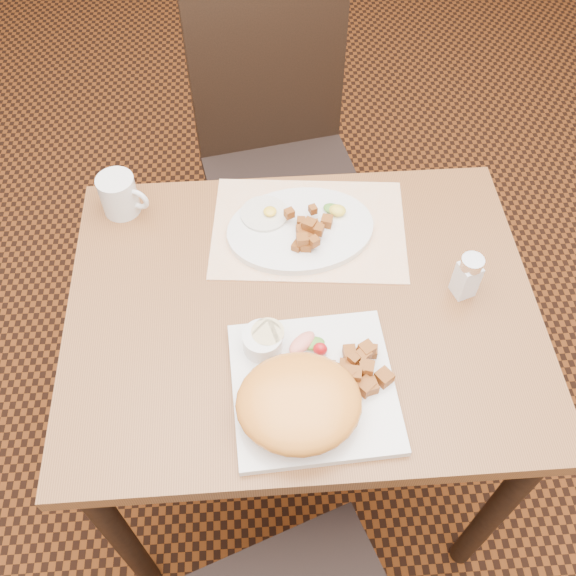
{
  "coord_description": "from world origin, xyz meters",
  "views": [
    {
      "loc": [
        -0.08,
        -0.69,
        1.76
      ],
      "look_at": [
        -0.03,
        -0.01,
        0.82
      ],
      "focal_mm": 40.0,
      "sensor_mm": 36.0,
      "label": 1
    }
  ],
  "objects_px": {
    "plate_square": "(313,387)",
    "coffee_mug": "(120,195)",
    "table": "(302,335)",
    "salt_shaker": "(467,276)",
    "chair_far": "(279,150)",
    "plate_oval": "(300,230)"
  },
  "relations": [
    {
      "from": "plate_square",
      "to": "coffee_mug",
      "type": "xyz_separation_m",
      "value": [
        -0.37,
        0.45,
        0.04
      ]
    },
    {
      "from": "table",
      "to": "salt_shaker",
      "type": "distance_m",
      "value": 0.35
    },
    {
      "from": "chair_far",
      "to": "salt_shaker",
      "type": "bearing_deg",
      "value": 105.26
    },
    {
      "from": "coffee_mug",
      "to": "plate_oval",
      "type": "bearing_deg",
      "value": -13.98
    },
    {
      "from": "chair_far",
      "to": "coffee_mug",
      "type": "height_order",
      "value": "chair_far"
    },
    {
      "from": "chair_far",
      "to": "plate_oval",
      "type": "height_order",
      "value": "chair_far"
    },
    {
      "from": "chair_far",
      "to": "plate_square",
      "type": "height_order",
      "value": "chair_far"
    },
    {
      "from": "chair_far",
      "to": "plate_square",
      "type": "bearing_deg",
      "value": 80.39
    },
    {
      "from": "salt_shaker",
      "to": "coffee_mug",
      "type": "height_order",
      "value": "salt_shaker"
    },
    {
      "from": "plate_oval",
      "to": "salt_shaker",
      "type": "height_order",
      "value": "salt_shaker"
    },
    {
      "from": "table",
      "to": "coffee_mug",
      "type": "distance_m",
      "value": 0.48
    },
    {
      "from": "chair_far",
      "to": "coffee_mug",
      "type": "distance_m",
      "value": 0.59
    },
    {
      "from": "plate_square",
      "to": "salt_shaker",
      "type": "bearing_deg",
      "value": 31.77
    },
    {
      "from": "plate_square",
      "to": "coffee_mug",
      "type": "height_order",
      "value": "coffee_mug"
    },
    {
      "from": "plate_oval",
      "to": "coffee_mug",
      "type": "bearing_deg",
      "value": 166.02
    },
    {
      "from": "table",
      "to": "plate_oval",
      "type": "bearing_deg",
      "value": 86.68
    },
    {
      "from": "table",
      "to": "chair_far",
      "type": "bearing_deg",
      "value": 90.66
    },
    {
      "from": "plate_square",
      "to": "coffee_mug",
      "type": "distance_m",
      "value": 0.58
    },
    {
      "from": "plate_square",
      "to": "chair_far",
      "type": "bearing_deg",
      "value": 90.8
    },
    {
      "from": "chair_far",
      "to": "coffee_mug",
      "type": "xyz_separation_m",
      "value": [
        -0.35,
        -0.4,
        0.25
      ]
    },
    {
      "from": "salt_shaker",
      "to": "coffee_mug",
      "type": "xyz_separation_m",
      "value": [
        -0.67,
        0.26,
        -0.01
      ]
    },
    {
      "from": "salt_shaker",
      "to": "coffee_mug",
      "type": "distance_m",
      "value": 0.72
    }
  ]
}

